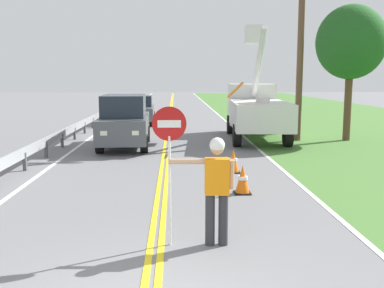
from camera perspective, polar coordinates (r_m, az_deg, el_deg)
name	(u,v)px	position (r m, az deg, el deg)	size (l,w,h in m)	color
grass_verge_right	(375,127)	(27.41, 22.11, 1.98)	(16.00, 110.00, 0.01)	#477533
centerline_yellow_left	(167,128)	(24.99, -3.15, 2.02)	(0.11, 110.00, 0.01)	yellow
centerline_yellow_right	(171,128)	(24.98, -2.73, 2.02)	(0.11, 110.00, 0.01)	yellow
edge_line_right	(234,128)	(25.20, 5.28, 2.05)	(0.12, 110.00, 0.01)	silver
edge_line_left	(103,128)	(25.29, -11.13, 1.95)	(0.12, 110.00, 0.01)	silver
flagger_worker	(216,184)	(7.49, 3.08, -5.10)	(1.09, 0.25, 1.83)	#2D2D33
stop_sign_paddle	(169,145)	(7.35, -2.87, -0.08)	(0.56, 0.04, 2.33)	silver
utility_bucket_truck	(255,108)	(20.94, 8.02, 4.55)	(3.01, 6.93, 5.16)	silver
oncoming_suv_nearest	(125,121)	(18.28, -8.52, 2.90)	(2.03, 4.66, 2.10)	#4C5156
oncoming_sedan_second	(138,110)	(27.17, -6.82, 4.24)	(2.00, 4.15, 1.70)	#4C5156
utility_pole_near	(301,34)	(20.56, 13.60, 13.36)	(1.80, 0.28, 8.91)	brown
traffic_cone_lead	(243,180)	(11.01, 6.40, -4.53)	(0.40, 0.40, 0.70)	orange
traffic_cone_mid	(233,161)	(13.38, 5.23, -2.19)	(0.40, 0.40, 0.70)	orange
guardrail_left_shoulder	(68,131)	(19.90, -15.34, 1.57)	(0.10, 32.00, 0.71)	#9EA0A3
roadside_tree_verge	(351,43)	(21.18, 19.44, 11.97)	(3.00, 3.00, 5.90)	brown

